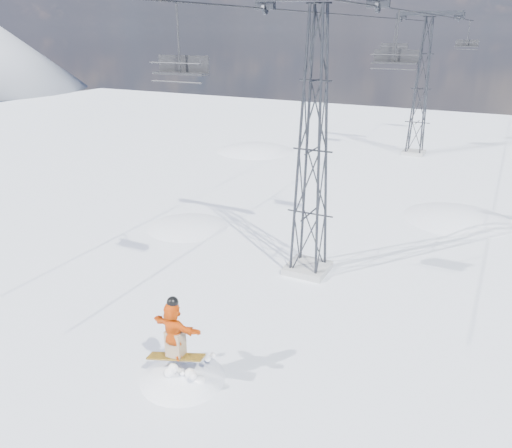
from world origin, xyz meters
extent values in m
plane|color=white|center=(0.00, 0.00, 0.00)|extent=(120.00, 120.00, 0.00)
sphere|color=white|center=(-7.00, 10.00, -7.65)|extent=(16.00, 16.00, 16.00)
sphere|color=white|center=(6.00, 18.00, -9.50)|extent=(20.00, 20.00, 20.00)
sphere|color=white|center=(-12.00, 28.00, -10.40)|extent=(22.00, 22.00, 22.00)
cube|color=#999999|center=(0.80, 8.00, 0.15)|extent=(1.80, 1.80, 0.30)
cube|color=#27292E|center=(-1.40, 8.00, 11.05)|extent=(0.80, 0.25, 0.50)
cube|color=#27292E|center=(3.00, 8.00, 11.05)|extent=(0.80, 0.25, 0.50)
cube|color=#999999|center=(0.80, 33.00, 0.15)|extent=(1.80, 1.80, 0.30)
cube|color=#27292E|center=(0.80, 33.00, 11.25)|extent=(5.00, 0.35, 0.35)
cube|color=#27292E|center=(-1.40, 33.00, 11.05)|extent=(0.80, 0.25, 0.50)
cube|color=#27292E|center=(3.00, 33.00, 11.05)|extent=(0.80, 0.25, 0.50)
cylinder|color=black|center=(-1.40, 19.50, 10.85)|extent=(0.06, 51.00, 0.06)
cylinder|color=black|center=(3.00, 19.50, 10.85)|extent=(0.06, 51.00, 0.06)
sphere|color=white|center=(0.05, -0.65, -1.75)|extent=(4.40, 4.40, 4.40)
cube|color=#BF8619|center=(0.05, -0.95, 1.01)|extent=(1.89, 0.54, 0.47)
imported|color=#E7520A|center=(0.05, -0.95, 1.95)|extent=(1.74, 0.67, 1.84)
cube|color=#8C7557|center=(0.05, -0.95, 1.45)|extent=(0.54, 0.43, 0.85)
sphere|color=black|center=(0.05, -0.95, 2.85)|extent=(0.34, 0.34, 0.34)
cylinder|color=black|center=(-1.40, 2.12, 9.85)|extent=(0.07, 0.07, 2.00)
cube|color=black|center=(-1.40, 2.12, 8.85)|extent=(1.82, 0.41, 0.07)
cube|color=black|center=(-1.40, 2.32, 9.12)|extent=(1.82, 0.05, 0.50)
cylinder|color=black|center=(-1.40, 1.89, 8.62)|extent=(1.82, 0.05, 0.05)
cylinder|color=black|center=(-1.40, 1.85, 9.17)|extent=(1.82, 0.05, 0.05)
cylinder|color=black|center=(3.00, 11.53, 9.81)|extent=(0.08, 0.08, 2.08)
cube|color=black|center=(3.00, 11.53, 8.77)|extent=(1.89, 0.43, 0.08)
cube|color=black|center=(3.00, 11.74, 9.05)|extent=(1.89, 0.06, 0.52)
cylinder|color=black|center=(3.00, 11.29, 8.53)|extent=(1.89, 0.06, 0.06)
cylinder|color=black|center=(3.00, 11.25, 9.10)|extent=(1.89, 0.05, 0.05)
cylinder|color=black|center=(-1.40, 31.28, 9.65)|extent=(0.09, 0.09, 2.40)
cube|color=black|center=(-1.40, 31.28, 8.45)|extent=(2.19, 0.49, 0.09)
cube|color=black|center=(-1.40, 31.52, 8.77)|extent=(2.19, 0.07, 0.60)
cylinder|color=black|center=(-1.40, 31.00, 8.17)|extent=(2.19, 0.07, 0.07)
cylinder|color=black|center=(-1.40, 30.95, 8.83)|extent=(2.19, 0.05, 0.05)
cylinder|color=black|center=(3.00, 42.00, 9.71)|extent=(0.08, 0.08, 2.27)
cube|color=black|center=(3.00, 42.00, 8.58)|extent=(2.06, 0.46, 0.08)
cube|color=black|center=(3.00, 42.23, 8.89)|extent=(2.06, 0.06, 0.57)
cylinder|color=black|center=(3.00, 41.74, 8.32)|extent=(2.06, 0.06, 0.06)
cylinder|color=black|center=(3.00, 41.69, 8.94)|extent=(2.06, 0.05, 0.05)
camera|label=1|loc=(7.80, -10.91, 10.12)|focal=35.00mm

